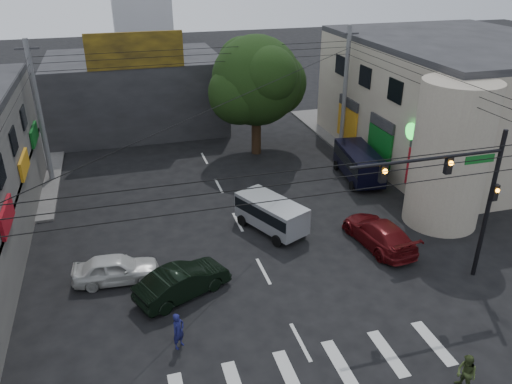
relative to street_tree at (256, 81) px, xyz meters
name	(u,v)px	position (x,y,z in m)	size (l,w,h in m)	color
ground	(276,296)	(-4.00, -17.00, -5.47)	(160.00, 160.00, 0.00)	black
sidewalk_far_right	(412,131)	(14.00, 1.00, -5.40)	(16.00, 16.00, 0.15)	#514F4C
building_right	(457,101)	(14.00, -4.00, -1.47)	(14.00, 18.00, 8.00)	gray
corner_column	(450,155)	(7.00, -13.00, -1.47)	(4.00, 4.00, 8.00)	gray
building_far	(136,92)	(-8.00, 9.00, -2.47)	(14.00, 10.00, 6.00)	#232326
billboard	(135,50)	(-8.00, 4.10, 1.83)	(7.00, 0.30, 2.60)	olive
street_tree	(256,81)	(0.00, 0.00, 0.00)	(6.40, 6.40, 8.70)	black
traffic_gantry	(461,186)	(3.82, -18.00, -0.64)	(7.10, 0.35, 7.20)	black
utility_pole_far_left	(40,114)	(-14.50, -1.00, -0.87)	(0.32, 0.32, 9.20)	#59595B
utility_pole_far_right	(345,90)	(6.50, -1.00, -0.87)	(0.32, 0.32, 9.20)	#59595B
dark_sedan	(183,282)	(-7.95, -15.73, -4.76)	(4.55, 3.15, 1.42)	black
white_compact	(116,269)	(-10.75, -13.82, -4.81)	(3.99, 1.87, 1.32)	silver
maroon_sedan	(379,233)	(2.43, -14.37, -4.77)	(2.46, 5.02, 1.40)	#500B0E
silver_minivan	(271,216)	(-2.46, -11.38, -4.58)	(3.33, 4.52, 1.80)	#96989D
navy_van	(359,165)	(5.22, -6.47, -4.46)	(2.57, 5.28, 2.03)	black
traffic_officer	(178,331)	(-8.59, -18.91, -4.70)	(0.67, 0.65, 1.54)	#141649
pedestrian_olive	(466,374)	(0.61, -23.79, -4.72)	(0.65, 0.80, 1.51)	#323F1D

